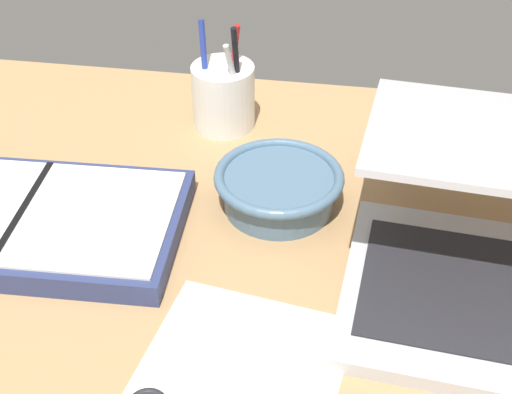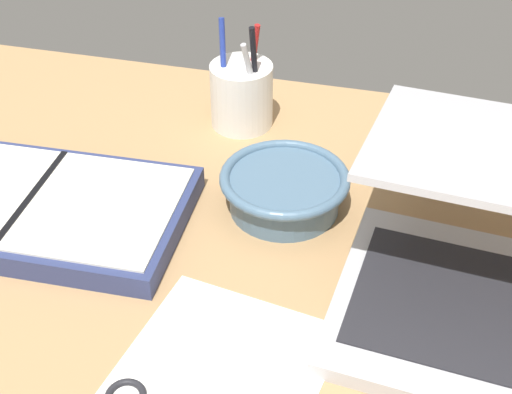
{
  "view_description": "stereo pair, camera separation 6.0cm",
  "coord_description": "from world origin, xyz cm",
  "px_view_note": "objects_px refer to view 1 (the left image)",
  "views": [
    {
      "loc": [
        5.31,
        -50.38,
        56.9
      ],
      "look_at": [
        -4.4,
        10.61,
        9.0
      ],
      "focal_mm": 50.0,
      "sensor_mm": 36.0,
      "label": 1
    },
    {
      "loc": [
        11.16,
        -49.15,
        56.9
      ],
      "look_at": [
        -4.4,
        10.61,
        9.0
      ],
      "focal_mm": 50.0,
      "sensor_mm": 36.0,
      "label": 2
    }
  ],
  "objects_px": {
    "bowl": "(279,187)",
    "planner": "(25,220)",
    "laptop": "(498,244)",
    "pen_cup": "(224,95)"
  },
  "relations": [
    {
      "from": "pen_cup",
      "to": "planner",
      "type": "height_order",
      "value": "pen_cup"
    },
    {
      "from": "bowl",
      "to": "planner",
      "type": "xyz_separation_m",
      "value": [
        -0.29,
        -0.09,
        -0.01
      ]
    },
    {
      "from": "pen_cup",
      "to": "planner",
      "type": "distance_m",
      "value": 0.33
    },
    {
      "from": "laptop",
      "to": "bowl",
      "type": "relative_size",
      "value": 2.42
    },
    {
      "from": "bowl",
      "to": "laptop",
      "type": "bearing_deg",
      "value": -21.77
    },
    {
      "from": "laptop",
      "to": "pen_cup",
      "type": "bearing_deg",
      "value": 146.67
    },
    {
      "from": "bowl",
      "to": "pen_cup",
      "type": "distance_m",
      "value": 0.2
    },
    {
      "from": "planner",
      "to": "pen_cup",
      "type": "bearing_deg",
      "value": 53.18
    },
    {
      "from": "laptop",
      "to": "planner",
      "type": "xyz_separation_m",
      "value": [
        -0.53,
        0.0,
        -0.04
      ]
    },
    {
      "from": "laptop",
      "to": "bowl",
      "type": "bearing_deg",
      "value": 163.26
    }
  ]
}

